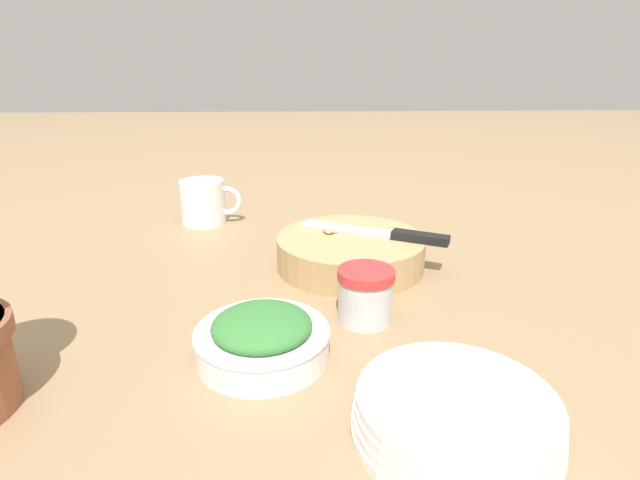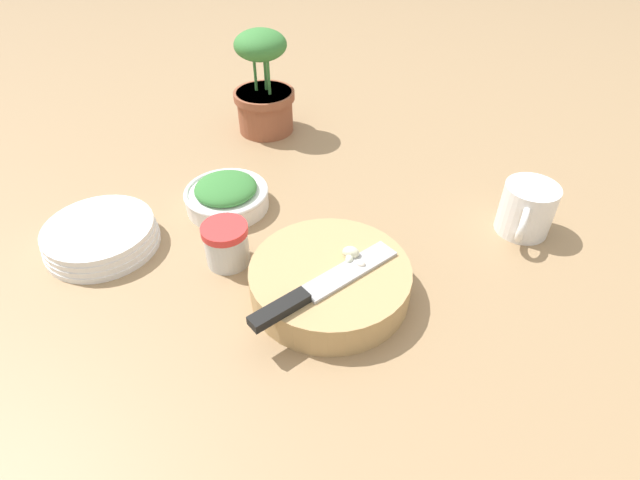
{
  "view_description": "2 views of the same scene",
  "coord_description": "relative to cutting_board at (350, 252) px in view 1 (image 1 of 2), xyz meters",
  "views": [
    {
      "loc": [
        -0.64,
        -0.01,
        0.31
      ],
      "look_at": [
        0.03,
        -0.04,
        0.06
      ],
      "focal_mm": 28.0,
      "sensor_mm": 36.0,
      "label": 1
    },
    {
      "loc": [
        0.28,
        -0.55,
        0.53
      ],
      "look_at": [
        0.05,
        -0.05,
        0.06
      ],
      "focal_mm": 28.0,
      "sensor_mm": 36.0,
      "label": 2
    }
  ],
  "objects": [
    {
      "name": "garlic_cloves",
      "position": [
        0.02,
        0.03,
        0.03
      ],
      "size": [
        0.04,
        0.03,
        0.02
      ],
      "color": "silver",
      "rests_on": "cutting_board"
    },
    {
      "name": "spice_jar",
      "position": [
        -0.17,
        -0.0,
        0.01
      ],
      "size": [
        0.07,
        0.07,
        0.07
      ],
      "color": "silver",
      "rests_on": "ground_plane"
    },
    {
      "name": "plate_stack",
      "position": [
        -0.37,
        -0.05,
        -0.0
      ],
      "size": [
        0.18,
        0.18,
        0.04
      ],
      "color": "white",
      "rests_on": "ground_plane"
    },
    {
      "name": "herb_bowl",
      "position": [
        -0.25,
        0.12,
        0.0
      ],
      "size": [
        0.15,
        0.15,
        0.06
      ],
      "color": "white",
      "rests_on": "ground_plane"
    },
    {
      "name": "cutting_board",
      "position": [
        0.0,
        0.0,
        0.0
      ],
      "size": [
        0.23,
        0.23,
        0.05
      ],
      "color": "tan",
      "rests_on": "ground_plane"
    },
    {
      "name": "ground_plane",
      "position": [
        -0.08,
        0.09,
        -0.02
      ],
      "size": [
        5.0,
        5.0,
        0.0
      ],
      "primitive_type": "plane",
      "color": "#997A56"
    },
    {
      "name": "coffee_mug",
      "position": [
        0.23,
        0.27,
        0.02
      ],
      "size": [
        0.09,
        0.12,
        0.09
      ],
      "color": "white",
      "rests_on": "ground_plane"
    },
    {
      "name": "chef_knife",
      "position": [
        0.0,
        -0.05,
        0.03
      ],
      "size": [
        0.13,
        0.22,
        0.01
      ],
      "rotation": [
        0.0,
        0.0,
        5.82
      ],
      "color": "black",
      "rests_on": "cutting_board"
    }
  ]
}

